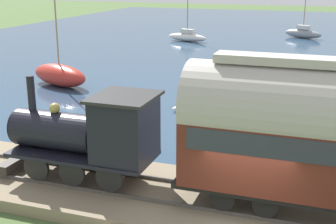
# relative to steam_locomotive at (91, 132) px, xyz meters

# --- Properties ---
(harbor_water) EXTENTS (80.00, 80.00, 0.01)m
(harbor_water) POSITION_rel_steam_locomotive_xyz_m (42.54, -5.40, -2.15)
(harbor_water) COLOR #2D4760
(harbor_water) RESTS_ON ground
(rail_embankment) EXTENTS (4.47, 56.00, 0.52)m
(rail_embankment) POSITION_rel_steam_locomotive_xyz_m (-0.00, -5.40, -1.96)
(rail_embankment) COLOR #84755B
(rail_embankment) RESTS_ON ground
(steam_locomotive) EXTENTS (2.15, 5.48, 3.39)m
(steam_locomotive) POSITION_rel_steam_locomotive_xyz_m (0.00, 0.00, 0.00)
(steam_locomotive) COLOR black
(steam_locomotive) RESTS_ON rail_embankment
(sailboat_gray) EXTENTS (3.14, 4.63, 7.16)m
(sailboat_gray) POSITION_rel_steam_locomotive_xyz_m (42.92, -4.11, -1.56)
(sailboat_gray) COLOR gray
(sailboat_gray) RESTS_ON harbor_water
(sailboat_red) EXTENTS (3.32, 5.10, 8.32)m
(sailboat_red) POSITION_rel_steam_locomotive_xyz_m (13.27, 9.52, -1.41)
(sailboat_red) COLOR #B72D23
(sailboat_red) RESTS_ON harbor_water
(sailboat_white) EXTENTS (2.26, 4.91, 6.23)m
(sailboat_white) POSITION_rel_steam_locomotive_xyz_m (36.08, 7.64, -1.63)
(sailboat_white) COLOR white
(sailboat_white) RESTS_ON harbor_water
(rowboat_mid_harbor) EXTENTS (2.33, 2.78, 0.33)m
(rowboat_mid_harbor) POSITION_rel_steam_locomotive_xyz_m (10.87, -0.61, -1.98)
(rowboat_mid_harbor) COLOR beige
(rowboat_mid_harbor) RESTS_ON harbor_water
(rowboat_off_pier) EXTENTS (2.15, 1.88, 0.55)m
(rowboat_off_pier) POSITION_rel_steam_locomotive_xyz_m (3.78, -6.53, -1.88)
(rowboat_off_pier) COLOR silver
(rowboat_off_pier) RESTS_ON harbor_water
(rowboat_far_out) EXTENTS (1.59, 2.36, 0.33)m
(rowboat_far_out) POSITION_rel_steam_locomotive_xyz_m (11.31, 3.29, -1.98)
(rowboat_far_out) COLOR silver
(rowboat_far_out) RESTS_ON harbor_water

